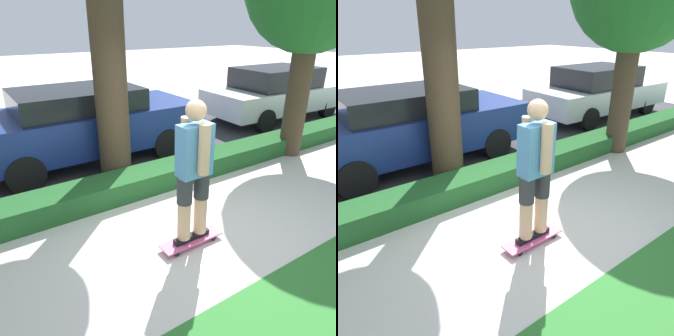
% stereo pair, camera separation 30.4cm
% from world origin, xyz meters
% --- Properties ---
extents(ground_plane, '(60.00, 60.00, 0.00)m').
position_xyz_m(ground_plane, '(0.00, 0.00, 0.00)').
color(ground_plane, beige).
extents(street_asphalt, '(18.46, 5.00, 0.01)m').
position_xyz_m(street_asphalt, '(0.00, 4.20, 0.00)').
color(street_asphalt, '#38383A').
rests_on(street_asphalt, ground_plane).
extents(hedge_row, '(18.46, 0.60, 0.36)m').
position_xyz_m(hedge_row, '(0.00, 1.60, 0.18)').
color(hedge_row, '#1E5123').
rests_on(hedge_row, ground_plane).
extents(skateboard, '(0.86, 0.24, 0.08)m').
position_xyz_m(skateboard, '(-0.12, -0.06, 0.07)').
color(skateboard, '#DB5B93').
rests_on(skateboard, ground_plane).
extents(skater_person, '(0.51, 0.46, 1.80)m').
position_xyz_m(skater_person, '(-0.12, -0.06, 1.04)').
color(skater_person, black).
rests_on(skater_person, skateboard).
extents(parked_car_middle, '(4.52, 1.89, 1.48)m').
position_xyz_m(parked_car_middle, '(-0.18, 3.45, 0.79)').
color(parked_car_middle, navy).
rests_on(parked_car_middle, ground_plane).
extents(parked_car_rear, '(4.47, 1.93, 1.48)m').
position_xyz_m(parked_car_rear, '(5.69, 3.53, 0.76)').
color(parked_car_rear, silver).
rests_on(parked_car_rear, ground_plane).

